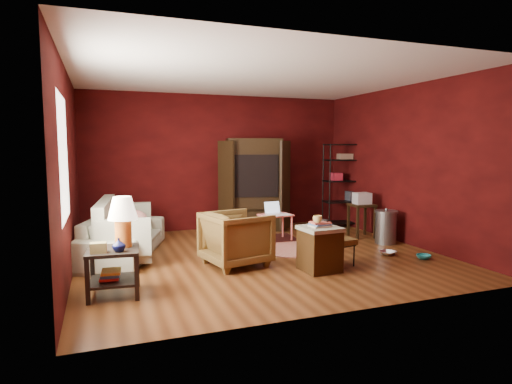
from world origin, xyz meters
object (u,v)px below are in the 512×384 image
at_px(hamper, 320,248).
at_px(wire_shelving, 345,182).
at_px(tv_armoire, 254,183).
at_px(armchair, 236,236).
at_px(side_table, 118,236).
at_px(sofa, 124,229).
at_px(laptop_desk, 275,217).

xyz_separation_m(hamper, wire_shelving, (2.12, 2.79, 0.66)).
relative_size(tv_armoire, wire_shelving, 1.06).
bearing_deg(armchair, tv_armoire, -37.87).
xyz_separation_m(armchair, wire_shelving, (3.13, 2.11, 0.55)).
xyz_separation_m(side_table, wire_shelving, (4.78, 2.80, 0.30)).
distance_m(armchair, side_table, 1.81).
relative_size(sofa, laptop_desk, 3.13).
relative_size(sofa, tv_armoire, 1.17).
bearing_deg(tv_armoire, side_table, -121.19).
bearing_deg(laptop_desk, armchair, -137.96).
distance_m(armchair, hamper, 1.22).
bearing_deg(armchair, laptop_desk, -54.02).
height_order(sofa, hamper, sofa).
height_order(side_table, hamper, side_table).
height_order(laptop_desk, wire_shelving, wire_shelving).
distance_m(sofa, side_table, 1.84).
relative_size(laptop_desk, wire_shelving, 0.40).
distance_m(side_table, wire_shelving, 5.55).
bearing_deg(sofa, armchair, -108.19).
xyz_separation_m(armchair, tv_armoire, (1.15, 2.42, 0.55)).
xyz_separation_m(sofa, wire_shelving, (4.64, 0.98, 0.55)).
height_order(tv_armoire, wire_shelving, tv_armoire).
bearing_deg(wire_shelving, sofa, -162.37).
relative_size(armchair, laptop_desk, 1.22).
bearing_deg(hamper, armchair, 146.23).
distance_m(armchair, laptop_desk, 1.76).
distance_m(sofa, wire_shelving, 4.77).
height_order(armchair, tv_armoire, tv_armoire).
bearing_deg(hamper, sofa, 144.37).
xyz_separation_m(sofa, tv_armoire, (2.66, 1.29, 0.55)).
xyz_separation_m(armchair, hamper, (1.01, -0.67, -0.11)).
xyz_separation_m(sofa, armchair, (1.51, -1.13, -0.00)).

